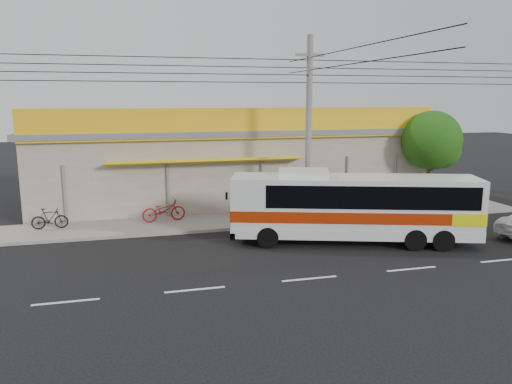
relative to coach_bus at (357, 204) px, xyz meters
The scene contains 9 objects.
ground 4.08m from the coach_bus, 162.25° to the right, with size 120.00×120.00×0.00m, color black.
sidewalk 6.23m from the coach_bus, 125.86° to the left, with size 30.00×3.20×0.15m, color gray.
lane_markings 5.34m from the coach_bus, 134.16° to the right, with size 50.00×0.12×0.01m, color silver, non-canonical shape.
storefront_building 11.01m from the coach_bus, 108.72° to the left, with size 22.60×9.20×5.70m.
coach_bus is the anchor object (origin of this frame).
motorbike_red 9.57m from the coach_bus, 145.37° to the left, with size 0.74×2.14×1.12m, color maroon.
motorbike_dark 14.18m from the coach_bus, 158.14° to the left, with size 0.47×1.65×0.99m, color black.
utility_pole 6.61m from the coach_bus, 110.46° to the left, with size 34.00×14.00×9.04m.
tree_near 9.37m from the coach_bus, 37.16° to the left, with size 3.32×3.32×5.51m.
Camera 1 is at (-5.97, -18.00, 6.21)m, focal length 35.00 mm.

